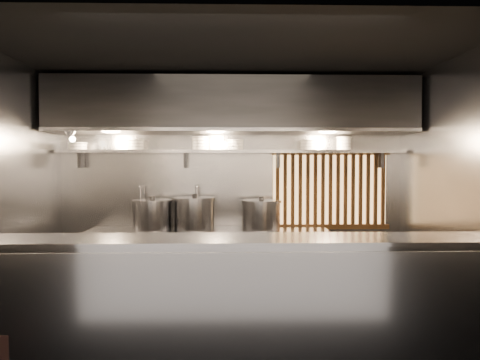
{
  "coord_description": "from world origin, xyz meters",
  "views": [
    {
      "loc": [
        -0.06,
        -4.69,
        1.72
      ],
      "look_at": [
        0.08,
        0.55,
        1.54
      ],
      "focal_mm": 35.0,
      "sensor_mm": 36.0,
      "label": 1
    }
  ],
  "objects_px": {
    "stock_pot_mid": "(195,213)",
    "pendant_bulb": "(224,145)",
    "heat_lamp": "(71,134)",
    "stock_pot_right": "(261,215)",
    "stock_pot_left": "(152,215)"
  },
  "relations": [
    {
      "from": "heat_lamp",
      "to": "pendant_bulb",
      "type": "distance_m",
      "value": 1.83
    },
    {
      "from": "heat_lamp",
      "to": "pendant_bulb",
      "type": "bearing_deg",
      "value": 11.0
    },
    {
      "from": "stock_pot_left",
      "to": "stock_pot_right",
      "type": "distance_m",
      "value": 1.35
    },
    {
      "from": "stock_pot_left",
      "to": "stock_pot_mid",
      "type": "bearing_deg",
      "value": 1.91
    },
    {
      "from": "heat_lamp",
      "to": "stock_pot_left",
      "type": "bearing_deg",
      "value": 15.21
    },
    {
      "from": "stock_pot_mid",
      "to": "stock_pot_left",
      "type": "bearing_deg",
      "value": -178.09
    },
    {
      "from": "pendant_bulb",
      "to": "stock_pot_right",
      "type": "bearing_deg",
      "value": -12.26
    },
    {
      "from": "stock_pot_left",
      "to": "stock_pot_right",
      "type": "relative_size",
      "value": 1.1
    },
    {
      "from": "stock_pot_right",
      "to": "pendant_bulb",
      "type": "bearing_deg",
      "value": 167.74
    },
    {
      "from": "stock_pot_left",
      "to": "stock_pot_mid",
      "type": "relative_size",
      "value": 0.93
    },
    {
      "from": "pendant_bulb",
      "to": "stock_pot_right",
      "type": "relative_size",
      "value": 0.31
    },
    {
      "from": "pendant_bulb",
      "to": "stock_pot_mid",
      "type": "height_order",
      "value": "pendant_bulb"
    },
    {
      "from": "stock_pot_mid",
      "to": "pendant_bulb",
      "type": "bearing_deg",
      "value": 13.07
    },
    {
      "from": "heat_lamp",
      "to": "stock_pot_right",
      "type": "relative_size",
      "value": 0.59
    },
    {
      "from": "pendant_bulb",
      "to": "heat_lamp",
      "type": "bearing_deg",
      "value": -169.0
    }
  ]
}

